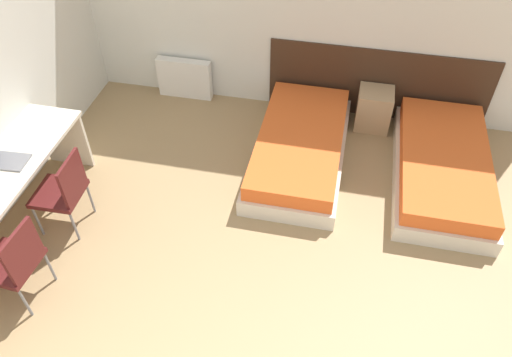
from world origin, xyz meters
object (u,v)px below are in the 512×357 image
Objects in this scene: bed_near_window at (300,147)px; bed_near_door at (442,167)px; chair_near_laptop at (63,190)px; chair_near_notebook at (14,261)px; nightstand at (374,109)px; laptop at (0,155)px.

bed_near_door is at bearing 0.00° from bed_near_window.
bed_near_door is (1.55, 0.00, 0.00)m from bed_near_window.
chair_near_laptop is 0.84m from chair_near_notebook.
bed_near_door is 2.30× the size of chair_near_notebook.
chair_near_notebook is (-2.84, -3.08, 0.24)m from nightstand.
nightstand is at bearing 46.21° from bed_near_window.
bed_near_window is at bearing 25.47° from laptop.
chair_near_notebook reaches higher than bed_near_door.
laptop reaches higher than bed_near_window.
nightstand is 4.19m from chair_near_notebook.
chair_near_laptop reaches higher than nightstand.
chair_near_laptop is at bearing -158.36° from bed_near_door.
bed_near_door is 1.12m from nightstand.
chair_near_notebook is at bearing -61.88° from laptop.
laptop reaches higher than chair_near_laptop.
laptop is at bearing -160.75° from bed_near_door.
bed_near_door is 3.90m from chair_near_laptop.
bed_near_window is 1.00× the size of bed_near_door.
chair_near_notebook reaches higher than bed_near_window.
laptop is (-0.52, -0.01, 0.35)m from chair_near_laptop.
bed_near_window is 2.30× the size of chair_near_notebook.
chair_near_notebook is (-0.00, -0.84, 0.00)m from chair_near_laptop.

